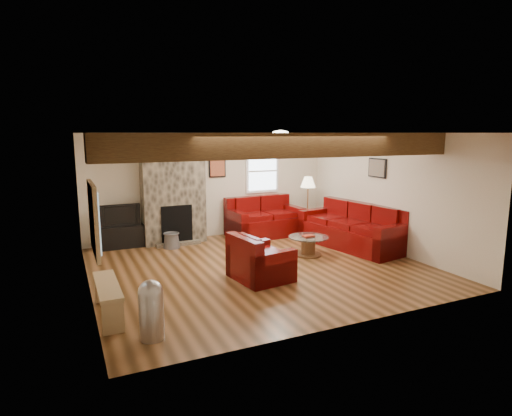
{
  "coord_description": "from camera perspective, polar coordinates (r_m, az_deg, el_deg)",
  "views": [
    {
      "loc": [
        -3.3,
        -7.05,
        2.5
      ],
      "look_at": [
        0.11,
        0.4,
        1.06
      ],
      "focal_mm": 30.0,
      "sensor_mm": 36.0,
      "label": 1
    }
  ],
  "objects": [
    {
      "name": "floor_lamp",
      "position": [
        10.56,
        6.95,
        3.02
      ],
      "size": [
        0.37,
        0.37,
        1.44
      ],
      "color": "tan",
      "rests_on": "floor"
    },
    {
      "name": "artwork_back",
      "position": [
        10.38,
        -5.17,
        5.52
      ],
      "size": [
        0.42,
        0.06,
        0.52
      ],
      "primitive_type": null,
      "color": "black",
      "rests_on": "room"
    },
    {
      "name": "loveseat",
      "position": [
        10.5,
        1.19,
        -1.17
      ],
      "size": [
        1.82,
        1.11,
        0.94
      ],
      "primitive_type": null,
      "rotation": [
        0.0,
        0.0,
        0.05
      ],
      "color": "#460505",
      "rests_on": "floor"
    },
    {
      "name": "pedal_bin",
      "position": [
        5.49,
        -13.79,
        -13.04
      ],
      "size": [
        0.37,
        0.37,
        0.75
      ],
      "primitive_type": null,
      "rotation": [
        0.0,
        0.0,
        0.24
      ],
      "color": "#ACACB1",
      "rests_on": "floor"
    },
    {
      "name": "television",
      "position": [
        9.8,
        -17.69,
        -0.85
      ],
      "size": [
        0.85,
        0.11,
        0.49
      ],
      "primitive_type": "imported",
      "color": "black",
      "rests_on": "tv_cabinet"
    },
    {
      "name": "artwork_right",
      "position": [
        9.68,
        15.82,
        5.16
      ],
      "size": [
        0.06,
        0.55,
        0.42
      ],
      "primitive_type": null,
      "color": "black",
      "rests_on": "room"
    },
    {
      "name": "ceiling_dome",
      "position": [
        8.99,
        3.27,
        9.58
      ],
      "size": [
        0.4,
        0.4,
        0.18
      ],
      "primitive_type": null,
      "color": "white",
      "rests_on": "room"
    },
    {
      "name": "sofa_three",
      "position": [
        9.7,
        12.65,
        -2.33
      ],
      "size": [
        1.42,
        2.59,
        0.95
      ],
      "primitive_type": null,
      "rotation": [
        0.0,
        0.0,
        -1.4
      ],
      "color": "#460505",
      "rests_on": "floor"
    },
    {
      "name": "hatch_window",
      "position": [
        5.65,
        -20.75,
        -1.36
      ],
      "size": [
        0.08,
        1.0,
        0.9
      ],
      "primitive_type": null,
      "color": "tan",
      "rests_on": "room"
    },
    {
      "name": "room",
      "position": [
        7.88,
        0.46,
        0.86
      ],
      "size": [
        8.0,
        8.0,
        8.0
      ],
      "color": "#503115",
      "rests_on": "ground"
    },
    {
      "name": "tv_cabinet",
      "position": [
        9.9,
        -17.54,
        -3.65
      ],
      "size": [
        0.99,
        0.4,
        0.49
      ],
      "primitive_type": "cube",
      "color": "black",
      "rests_on": "floor"
    },
    {
      "name": "back_window",
      "position": [
        10.85,
        0.85,
        4.96
      ],
      "size": [
        0.9,
        0.08,
        1.1
      ],
      "primitive_type": null,
      "color": "white",
      "rests_on": "room"
    },
    {
      "name": "pine_bench",
      "position": [
        6.34,
        -19.11,
        -11.55
      ],
      "size": [
        0.29,
        1.24,
        0.47
      ],
      "primitive_type": null,
      "color": "tan",
      "rests_on": "floor"
    },
    {
      "name": "oak_beam",
      "position": [
        6.67,
        5.07,
        8.32
      ],
      "size": [
        6.0,
        0.36,
        0.38
      ],
      "primitive_type": "cube",
      "color": "#361F10",
      "rests_on": "room"
    },
    {
      "name": "coal_bucket",
      "position": [
        9.61,
        -11.2,
        -4.23
      ],
      "size": [
        0.37,
        0.37,
        0.35
      ],
      "primitive_type": null,
      "color": "slate",
      "rests_on": "floor"
    },
    {
      "name": "chimney_breast",
      "position": [
        9.89,
        -10.99,
        2.36
      ],
      "size": [
        1.4,
        0.67,
        2.5
      ],
      "color": "#322E27",
      "rests_on": "floor"
    },
    {
      "name": "coffee_table",
      "position": [
        8.91,
        6.98,
        -5.05
      ],
      "size": [
        0.82,
        0.82,
        0.43
      ],
      "color": "#4D3018",
      "rests_on": "floor"
    },
    {
      "name": "armchair_red",
      "position": [
        7.41,
        0.63,
        -6.53
      ],
      "size": [
        0.98,
        1.08,
        0.79
      ],
      "primitive_type": null,
      "rotation": [
        0.0,
        0.0,
        1.71
      ],
      "color": "#460505",
      "rests_on": "floor"
    }
  ]
}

